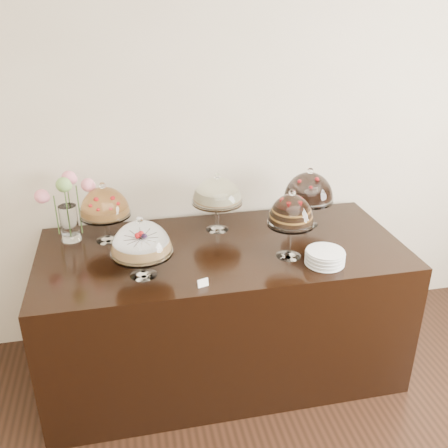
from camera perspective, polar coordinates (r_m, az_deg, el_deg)
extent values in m
cube|color=beige|center=(3.39, 3.27, 11.19)|extent=(5.00, 0.04, 3.00)
cube|color=black|center=(3.26, -0.18, -9.71)|extent=(2.20, 1.00, 0.90)
cone|color=white|center=(2.77, -9.17, -5.54)|extent=(0.15, 0.15, 0.02)
cylinder|color=white|center=(2.74, -9.26, -4.33)|extent=(0.03, 0.03, 0.11)
cylinder|color=white|center=(2.71, -9.35, -3.21)|extent=(0.34, 0.34, 0.01)
cylinder|color=tan|center=(2.70, -9.40, -2.55)|extent=(0.28, 0.28, 0.06)
sphere|color=red|center=(2.70, -7.95, -1.47)|extent=(0.02, 0.02, 0.02)
sphere|color=red|center=(2.72, -10.70, -1.44)|extent=(0.02, 0.02, 0.02)
sphere|color=red|center=(2.61, -9.73, -2.57)|extent=(0.02, 0.02, 0.02)
sphere|color=white|center=(2.63, -9.64, 0.46)|extent=(0.04, 0.04, 0.04)
cone|color=white|center=(2.95, 7.39, -3.40)|extent=(0.15, 0.15, 0.02)
cylinder|color=white|center=(2.91, 7.50, -1.65)|extent=(0.03, 0.03, 0.18)
cylinder|color=white|center=(2.87, 7.60, 0.05)|extent=(0.27, 0.27, 0.01)
cylinder|color=black|center=(2.84, 7.67, 1.18)|extent=(0.19, 0.19, 0.11)
sphere|color=red|center=(2.85, 8.61, 2.60)|extent=(0.02, 0.02, 0.02)
sphere|color=red|center=(2.86, 7.41, 2.81)|extent=(0.02, 0.02, 0.02)
sphere|color=red|center=(2.81, 6.66, 2.46)|extent=(0.02, 0.02, 0.02)
sphere|color=red|center=(2.77, 7.41, 2.02)|extent=(0.02, 0.02, 0.02)
sphere|color=red|center=(2.79, 8.63, 2.11)|extent=(0.02, 0.02, 0.02)
sphere|color=white|center=(2.79, 7.82, 3.59)|extent=(0.04, 0.04, 0.04)
cone|color=white|center=(3.25, -0.76, -0.38)|extent=(0.15, 0.15, 0.02)
cylinder|color=white|center=(3.21, -0.77, 1.13)|extent=(0.03, 0.03, 0.16)
cylinder|color=white|center=(3.18, -0.78, 2.58)|extent=(0.33, 0.33, 0.01)
cylinder|color=beige|center=(3.16, -0.78, 3.27)|extent=(0.25, 0.25, 0.07)
sphere|color=white|center=(3.12, -0.80, 5.49)|extent=(0.04, 0.04, 0.04)
cone|color=white|center=(3.37, 9.40, 0.18)|extent=(0.15, 0.15, 0.02)
cylinder|color=white|center=(3.33, 9.51, 1.53)|extent=(0.03, 0.03, 0.15)
cylinder|color=white|center=(3.30, 9.60, 2.81)|extent=(0.33, 0.33, 0.01)
cylinder|color=black|center=(3.28, 9.66, 3.54)|extent=(0.26, 0.26, 0.08)
sphere|color=red|center=(3.31, 10.71, 4.55)|extent=(0.02, 0.02, 0.02)
sphere|color=red|center=(3.29, 8.56, 4.59)|extent=(0.02, 0.02, 0.02)
sphere|color=red|center=(3.20, 9.90, 3.89)|extent=(0.02, 0.02, 0.02)
sphere|color=white|center=(3.23, 9.85, 6.00)|extent=(0.04, 0.04, 0.04)
cone|color=white|center=(3.19, -13.10, -1.58)|extent=(0.15, 0.15, 0.02)
cylinder|color=white|center=(3.16, -13.25, -0.22)|extent=(0.03, 0.03, 0.14)
cylinder|color=white|center=(3.13, -13.39, 1.07)|extent=(0.31, 0.31, 0.01)
cylinder|color=#B77935|center=(3.12, -13.44, 1.54)|extent=(0.27, 0.27, 0.04)
sphere|color=red|center=(3.12, -12.22, 2.35)|extent=(0.02, 0.02, 0.02)
sphere|color=red|center=(3.17, -13.20, 2.60)|extent=(0.02, 0.02, 0.02)
sphere|color=red|center=(3.15, -14.46, 2.34)|extent=(0.02, 0.02, 0.02)
sphere|color=red|center=(3.09, -14.79, 1.82)|extent=(0.02, 0.02, 0.02)
sphere|color=red|center=(3.04, -13.81, 1.55)|extent=(0.02, 0.02, 0.02)
sphere|color=red|center=(3.06, -12.50, 1.82)|extent=(0.02, 0.02, 0.02)
sphere|color=white|center=(3.06, -13.74, 4.30)|extent=(0.04, 0.04, 0.04)
cylinder|color=white|center=(3.22, -17.26, 0.12)|extent=(0.11, 0.11, 0.23)
cylinder|color=#476B2D|center=(3.18, -16.22, 1.58)|extent=(0.01, 0.01, 0.32)
sphere|color=pink|center=(3.11, -15.30, 4.33)|extent=(0.08, 0.08, 0.08)
cylinder|color=#476B2D|center=(3.25, -17.20, 2.00)|extent=(0.01, 0.01, 0.32)
sphere|color=pink|center=(3.25, -17.30, 5.05)|extent=(0.09, 0.09, 0.09)
cylinder|color=#476B2D|center=(3.21, -18.59, 0.95)|extent=(0.01, 0.01, 0.26)
sphere|color=pink|center=(3.18, -20.11, 2.99)|extent=(0.09, 0.09, 0.09)
cylinder|color=#476B2D|center=(3.15, -17.47, 1.54)|extent=(0.01, 0.01, 0.35)
sphere|color=#6E9A4A|center=(3.06, -17.88, 4.29)|extent=(0.09, 0.09, 0.09)
cylinder|color=white|center=(2.91, 11.39, -4.41)|extent=(0.22, 0.22, 0.01)
cylinder|color=white|center=(2.90, 11.41, -4.22)|extent=(0.21, 0.21, 0.01)
cylinder|color=white|center=(2.90, 11.43, -4.03)|extent=(0.22, 0.22, 0.01)
cylinder|color=white|center=(2.89, 11.45, -3.84)|extent=(0.21, 0.21, 0.01)
cylinder|color=white|center=(2.89, 11.46, -3.65)|extent=(0.22, 0.22, 0.01)
cylinder|color=white|center=(2.88, 11.48, -3.46)|extent=(0.21, 0.21, 0.01)
cylinder|color=white|center=(2.87, 11.50, -3.27)|extent=(0.22, 0.22, 0.01)
cylinder|color=white|center=(2.87, 11.52, -3.07)|extent=(0.21, 0.21, 0.01)
cube|color=white|center=(2.64, -2.42, -6.73)|extent=(0.06, 0.03, 0.04)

